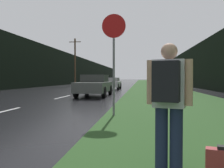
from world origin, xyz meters
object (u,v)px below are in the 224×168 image
hitchhiker_with_backpack (168,99)px  car_passing_near (95,85)px  stop_sign (114,52)px  car_passing_far (112,83)px  suitcase (224,164)px

hitchhiker_with_backpack → car_passing_near: bearing=121.5°
stop_sign → car_passing_far: bearing=97.1°
car_passing_far → suitcase: bearing=100.2°
stop_sign → hitchhiker_with_backpack: 4.75m
stop_sign → car_passing_far: stop_sign is taller
stop_sign → suitcase: stop_sign is taller
hitchhiker_with_backpack → car_passing_far: size_ratio=0.36×
car_passing_near → hitchhiker_with_backpack: bearing=105.0°
car_passing_near → suitcase: bearing=107.5°
car_passing_near → car_passing_far: bearing=-90.0°
suitcase → car_passing_near: (-4.01, 12.70, 0.55)m
car_passing_far → hitchhiker_with_backpack: bearing=98.7°
stop_sign → car_passing_near: (-2.20, 8.13, -1.28)m
suitcase → car_passing_far: bearing=116.7°
stop_sign → car_passing_far: (-2.20, 17.73, -1.36)m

